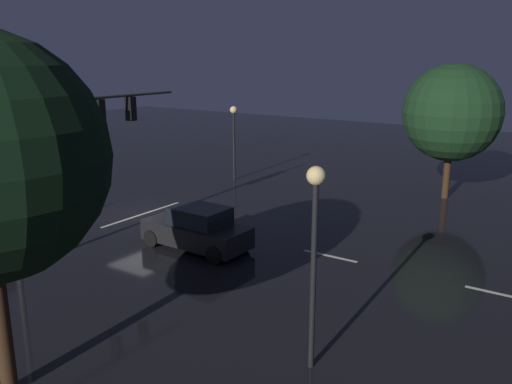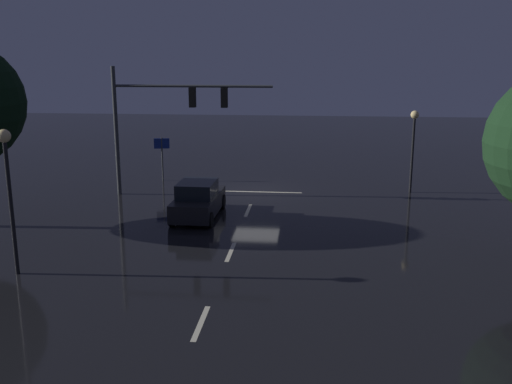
{
  "view_description": "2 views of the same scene",
  "coord_description": "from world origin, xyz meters",
  "px_view_note": "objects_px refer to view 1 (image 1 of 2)",
  "views": [
    {
      "loc": [
        17.37,
        18.32,
        7.35
      ],
      "look_at": [
        0.82,
        7.19,
        2.27
      ],
      "focal_mm": 37.85,
      "sensor_mm": 36.0,
      "label": 1
    },
    {
      "loc": [
        -2.98,
        30.66,
        7.35
      ],
      "look_at": [
        -0.63,
        6.51,
        1.53
      ],
      "focal_mm": 40.59,
      "sensor_mm": 36.0,
      "label": 2
    }
  ],
  "objects_px": {
    "street_lamp_left_kerb": "(234,128)",
    "street_lamp_right_kerb": "(315,230)",
    "traffic_signal_assembly": "(70,133)",
    "tree_left_far": "(452,113)",
    "car_approaching": "(197,229)"
  },
  "relations": [
    {
      "from": "street_lamp_right_kerb",
      "to": "car_approaching",
      "type": "bearing_deg",
      "value": -122.35
    },
    {
      "from": "street_lamp_left_kerb",
      "to": "street_lamp_right_kerb",
      "type": "bearing_deg",
      "value": 41.38
    },
    {
      "from": "street_lamp_left_kerb",
      "to": "tree_left_far",
      "type": "distance_m",
      "value": 12.17
    },
    {
      "from": "street_lamp_left_kerb",
      "to": "street_lamp_right_kerb",
      "type": "height_order",
      "value": "street_lamp_right_kerb"
    },
    {
      "from": "car_approaching",
      "to": "street_lamp_left_kerb",
      "type": "relative_size",
      "value": 0.99
    },
    {
      "from": "traffic_signal_assembly",
      "to": "car_approaching",
      "type": "height_order",
      "value": "traffic_signal_assembly"
    },
    {
      "from": "traffic_signal_assembly",
      "to": "tree_left_far",
      "type": "xyz_separation_m",
      "value": [
        -15.7,
        9.89,
        -0.03
      ]
    },
    {
      "from": "traffic_signal_assembly",
      "to": "street_lamp_right_kerb",
      "type": "distance_m",
      "value": 11.88
    },
    {
      "from": "street_lamp_right_kerb",
      "to": "tree_left_far",
      "type": "xyz_separation_m",
      "value": [
        -18.07,
        -1.71,
        1.0
      ]
    },
    {
      "from": "traffic_signal_assembly",
      "to": "tree_left_far",
      "type": "height_order",
      "value": "tree_left_far"
    },
    {
      "from": "traffic_signal_assembly",
      "to": "tree_left_far",
      "type": "bearing_deg",
      "value": 147.78
    },
    {
      "from": "tree_left_far",
      "to": "traffic_signal_assembly",
      "type": "bearing_deg",
      "value": -32.22
    },
    {
      "from": "traffic_signal_assembly",
      "to": "car_approaching",
      "type": "relative_size",
      "value": 1.89
    },
    {
      "from": "traffic_signal_assembly",
      "to": "street_lamp_right_kerb",
      "type": "bearing_deg",
      "value": 78.43
    },
    {
      "from": "car_approaching",
      "to": "traffic_signal_assembly",
      "type": "bearing_deg",
      "value": -58.88
    }
  ]
}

